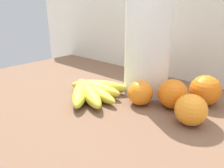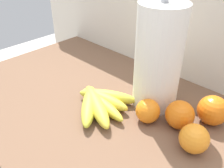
# 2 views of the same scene
# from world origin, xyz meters

# --- Properties ---
(banana_bunch) EXTENTS (0.20, 0.21, 0.04)m
(banana_bunch) POSITION_xyz_m (-0.35, -0.01, 0.88)
(banana_bunch) COLOR gold
(banana_bunch) RESTS_ON counter
(orange_back_right) EXTENTS (0.07, 0.07, 0.07)m
(orange_back_right) POSITION_xyz_m (-0.22, 0.04, 0.90)
(orange_back_right) COLOR orange
(orange_back_right) RESTS_ON counter
(orange_right) EXTENTS (0.08, 0.08, 0.08)m
(orange_right) POSITION_xyz_m (-0.15, 0.08, 0.90)
(orange_right) COLOR orange
(orange_right) RESTS_ON counter
(orange_back_left) EXTENTS (0.07, 0.07, 0.07)m
(orange_back_left) POSITION_xyz_m (-0.26, 0.11, 0.90)
(orange_back_left) COLOR orange
(orange_back_left) RESTS_ON counter
(orange_far_right) EXTENTS (0.07, 0.07, 0.07)m
(orange_far_right) POSITION_xyz_m (-0.08, 0.03, 0.90)
(orange_far_right) COLOR orange
(orange_far_right) RESTS_ON counter
(orange_front) EXTENTS (0.08, 0.08, 0.08)m
(orange_front) POSITION_xyz_m (-0.09, 0.15, 0.90)
(orange_front) COLOR orange
(orange_front) RESTS_ON counter
(paper_towel_roll) EXTENTS (0.13, 0.13, 0.32)m
(paper_towel_roll) POSITION_xyz_m (-0.26, 0.12, 1.01)
(paper_towel_roll) COLOR white
(paper_towel_roll) RESTS_ON counter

